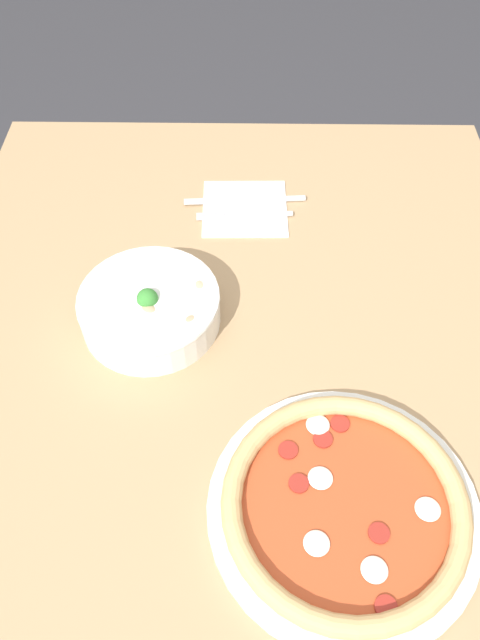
# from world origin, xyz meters

# --- Properties ---
(ground_plane) EXTENTS (8.00, 8.00, 0.00)m
(ground_plane) POSITION_xyz_m (0.00, 0.00, 0.00)
(ground_plane) COLOR #333338
(dining_table) EXTENTS (1.26, 0.97, 0.75)m
(dining_table) POSITION_xyz_m (0.00, 0.00, 0.65)
(dining_table) COLOR tan
(dining_table) RESTS_ON ground_plane
(pizza) EXTENTS (0.34, 0.34, 0.04)m
(pizza) POSITION_xyz_m (-0.21, -0.13, 0.76)
(pizza) COLOR white
(pizza) RESTS_ON dining_table
(bowl) EXTENTS (0.21, 0.21, 0.07)m
(bowl) POSITION_xyz_m (0.10, 0.13, 0.78)
(bowl) COLOR white
(bowl) RESTS_ON dining_table
(napkin) EXTENTS (0.15, 0.15, 0.00)m
(napkin) POSITION_xyz_m (0.36, -0.01, 0.75)
(napkin) COLOR white
(napkin) RESTS_ON dining_table
(fork) EXTENTS (0.02, 0.17, 0.00)m
(fork) POSITION_xyz_m (0.34, -0.01, 0.75)
(fork) COLOR silver
(fork) RESTS_ON napkin
(knife) EXTENTS (0.03, 0.22, 0.01)m
(knife) POSITION_xyz_m (0.38, -0.02, 0.75)
(knife) COLOR silver
(knife) RESTS_ON napkin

